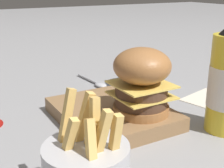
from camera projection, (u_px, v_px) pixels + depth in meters
The scene contains 6 objects.
ground_plane at pixel (134, 115), 0.67m from camera, with size 6.00×6.00×0.00m, color gray.
serving_board at pixel (112, 114), 0.64m from camera, with size 0.24×0.20×0.03m.
burger at pixel (142, 80), 0.59m from camera, with size 0.11×0.11×0.13m.
side_bowl at pixel (139, 75), 0.85m from camera, with size 0.11×0.11×0.06m.
spoon at pixel (97, 83), 0.87m from camera, with size 0.15×0.03×0.01m.
parchment_square at pixel (215, 100), 0.75m from camera, with size 0.15×0.15×0.00m.
Camera 1 is at (-0.51, 0.35, 0.27)m, focal length 50.00 mm.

